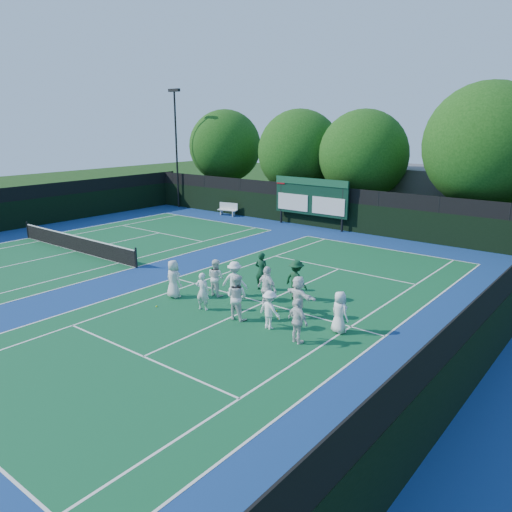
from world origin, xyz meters
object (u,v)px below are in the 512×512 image
Objects in this scene: coach_left at (262,271)px; scoreboard at (311,197)px; tennis_net at (76,243)px; bench at (228,209)px.

scoreboard is at bearing -76.00° from coach_left.
tennis_net is at bearing -4.17° from coach_left.
scoreboard reaches higher than bench.
scoreboard is 3.40× the size of coach_left.
scoreboard is 16.26m from tennis_net.
coach_left is (12.88, 1.30, 0.39)m from tennis_net.
coach_left reaches higher than tennis_net.
tennis_net is at bearing -115.60° from scoreboard.
tennis_net is 6.40× the size of coach_left.
tennis_net is 14.40m from bench.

